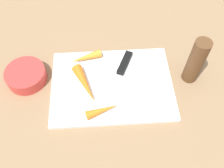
{
  "coord_description": "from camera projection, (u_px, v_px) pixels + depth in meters",
  "views": [
    {
      "loc": [
        0.03,
        0.41,
        0.63
      ],
      "look_at": [
        0.0,
        0.0,
        0.01
      ],
      "focal_mm": 39.91,
      "sensor_mm": 36.0,
      "label": 1
    }
  ],
  "objects": [
    {
      "name": "ground_plane",
      "position": [
        112.0,
        86.0,
        0.75
      ],
      "size": [
        1.4,
        1.4,
        0.0
      ],
      "primitive_type": "plane",
      "color": "#8C6D4C"
    },
    {
      "name": "cutting_board",
      "position": [
        112.0,
        85.0,
        0.75
      ],
      "size": [
        0.36,
        0.26,
        0.01
      ],
      "primitive_type": "cube",
      "color": "white",
      "rests_on": "ground_plane"
    },
    {
      "name": "knife",
      "position": [
        123.0,
        66.0,
        0.77
      ],
      "size": [
        0.1,
        0.19,
        0.01
      ],
      "rotation": [
        0.0,
        0.0,
        1.14
      ],
      "color": "#B7B7BC",
      "rests_on": "cutting_board"
    },
    {
      "name": "carrot_shortest",
      "position": [
        102.0,
        110.0,
        0.68
      ],
      "size": [
        0.1,
        0.05,
        0.02
      ],
      "primitive_type": "cone",
      "rotation": [
        0.0,
        1.57,
        3.44
      ],
      "color": "orange",
      "rests_on": "cutting_board"
    },
    {
      "name": "carrot_longest",
      "position": [
        85.0,
        84.0,
        0.72
      ],
      "size": [
        0.08,
        0.13,
        0.03
      ],
      "primitive_type": "cone",
      "rotation": [
        0.0,
        1.57,
        1.97
      ],
      "color": "orange",
      "rests_on": "cutting_board"
    },
    {
      "name": "carrot_medium",
      "position": [
        85.0,
        58.0,
        0.78
      ],
      "size": [
        0.11,
        0.06,
        0.03
      ],
      "primitive_type": "cone",
      "rotation": [
        0.0,
        1.57,
        0.31
      ],
      "color": "orange",
      "rests_on": "cutting_board"
    },
    {
      "name": "small_bowl",
      "position": [
        26.0,
        76.0,
        0.75
      ],
      "size": [
        0.12,
        0.12,
        0.04
      ],
      "primitive_type": "cylinder",
      "color": "red",
      "rests_on": "ground_plane"
    },
    {
      "name": "pepper_grinder",
      "position": [
        196.0,
        61.0,
        0.7
      ],
      "size": [
        0.05,
        0.05,
        0.16
      ],
      "primitive_type": "cylinder",
      "color": "brown",
      "rests_on": "ground_plane"
    }
  ]
}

